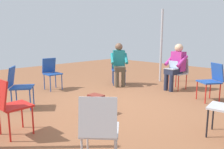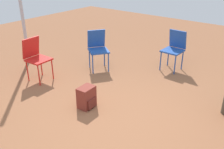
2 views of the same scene
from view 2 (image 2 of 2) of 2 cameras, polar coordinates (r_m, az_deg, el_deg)
name	(u,v)px [view 2 (image 2 of 2)]	position (r m, az deg, el deg)	size (l,w,h in m)	color
ground_plane	(118,120)	(3.85, 1.31, -10.25)	(14.00, 14.00, 0.00)	brown
chair_northwest	(98,47)	(5.39, -3.29, 6.30)	(0.58, 0.57, 0.85)	#1E4799
chair_west	(36,56)	(5.09, -17.02, 4.07)	(0.45, 0.42, 0.85)	red
chair_north	(174,47)	(5.52, 14.08, 6.05)	(0.41, 0.45, 0.85)	#1E4799
backpack_near_laptop_user	(87,98)	(4.09, -5.84, -5.43)	(0.26, 0.29, 0.36)	maroon
tent_pole_near	(20,1)	(5.94, -20.26, 15.42)	(0.07, 0.07, 2.76)	#B2B2B7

